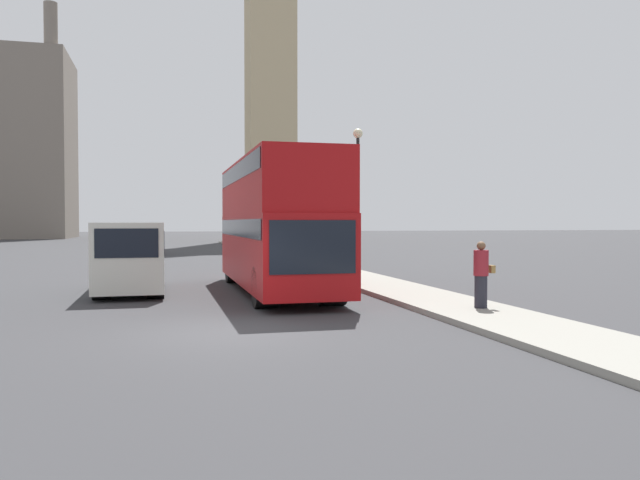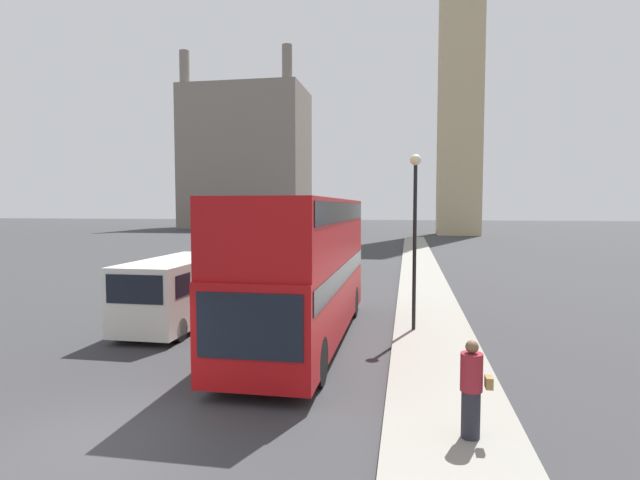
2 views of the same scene
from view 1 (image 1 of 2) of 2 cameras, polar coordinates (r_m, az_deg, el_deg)
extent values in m
plane|color=#333335|center=(13.72, -8.04, -8.30)|extent=(300.00, 300.00, 0.00)
cube|color=gray|center=(15.67, 15.54, -6.83)|extent=(2.52, 120.00, 0.15)
cube|color=tan|center=(87.03, -4.58, 17.62)|extent=(6.09, 6.09, 52.71)
cylinder|color=slate|center=(99.80, -23.40, 17.67)|extent=(1.85, 1.85, 5.98)
cube|color=#A80F11|center=(21.02, -4.07, -0.84)|extent=(2.56, 10.64, 2.29)
cube|color=#A80F11|center=(21.03, -4.08, 4.72)|extent=(2.56, 10.43, 1.79)
cube|color=black|center=(21.00, -4.08, 1.12)|extent=(2.60, 10.21, 0.55)
cube|color=black|center=(21.07, -4.09, 6.13)|extent=(2.60, 10.00, 0.55)
cube|color=black|center=(15.79, -0.63, -0.65)|extent=(2.26, 0.03, 1.37)
cylinder|color=black|center=(17.27, -4.89, -4.32)|extent=(0.72, 1.15, 1.15)
cylinder|color=black|center=(17.66, 1.05, -4.18)|extent=(0.72, 1.15, 1.15)
cylinder|color=black|center=(24.62, -7.73, -2.55)|extent=(0.72, 1.15, 1.15)
cylinder|color=black|center=(24.90, -3.50, -2.49)|extent=(0.72, 1.15, 1.15)
cube|color=silver|center=(21.88, -16.87, -1.28)|extent=(2.11, 5.57, 2.15)
cube|color=black|center=(19.07, -17.25, -0.28)|extent=(1.80, 0.02, 0.86)
cube|color=black|center=(20.05, -17.11, -0.19)|extent=(2.14, 1.00, 0.69)
cylinder|color=black|center=(20.11, -19.35, -4.17)|extent=(0.53, 0.73, 0.73)
cylinder|color=black|center=(20.04, -14.82, -4.15)|extent=(0.53, 0.73, 0.73)
cylinder|color=black|center=(23.87, -18.55, -3.26)|extent=(0.53, 0.73, 0.73)
cylinder|color=black|center=(23.81, -14.74, -3.24)|extent=(0.53, 0.73, 0.73)
cylinder|color=#23232D|center=(16.68, 14.49, -4.60)|extent=(0.32, 0.32, 0.83)
cylinder|color=maroon|center=(16.61, 14.51, -2.04)|extent=(0.38, 0.38, 0.66)
sphere|color=brown|center=(16.59, 14.52, -0.51)|extent=(0.23, 0.23, 0.23)
cube|color=olive|center=(16.77, 15.38, -2.58)|extent=(0.12, 0.24, 0.20)
cylinder|color=black|center=(23.28, 3.47, 2.75)|extent=(0.12, 0.12, 5.34)
sphere|color=beige|center=(23.51, 3.49, 9.71)|extent=(0.36, 0.36, 0.36)
cube|color=silver|center=(47.32, -15.48, -0.65)|extent=(1.75, 4.63, 0.73)
cube|color=black|center=(47.41, -15.48, 0.17)|extent=(1.58, 2.22, 0.61)
cylinder|color=black|center=(45.86, -16.37, -0.97)|extent=(0.39, 0.67, 0.67)
cylinder|color=black|center=(45.83, -14.66, -0.96)|extent=(0.39, 0.67, 0.67)
cylinder|color=black|center=(48.82, -16.24, -0.81)|extent=(0.39, 0.67, 0.67)
cylinder|color=black|center=(48.80, -14.64, -0.80)|extent=(0.39, 0.67, 0.67)
camera|label=2|loc=(9.16, 35.97, 12.68)|focal=28.00mm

